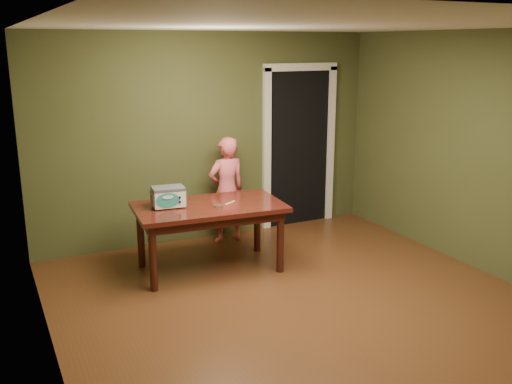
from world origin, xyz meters
TOP-DOWN VIEW (x-y plane):
  - floor at (0.00, 0.00)m, footprint 5.00×5.00m
  - room_shell at (0.00, 0.00)m, footprint 4.52×5.02m
  - doorway at (1.30, 2.78)m, footprint 1.10×0.66m
  - dining_table at (-0.45, 1.43)m, footprint 1.67×1.04m
  - toy_oven at (-0.87, 1.53)m, footprint 0.38×0.28m
  - baking_pan at (-0.39, 1.30)m, footprint 0.10×0.10m
  - spatula at (-0.22, 1.38)m, footprint 0.17×0.12m
  - child at (0.10, 2.20)m, footprint 0.51×0.35m

SIDE VIEW (x-z plane):
  - floor at x=0.00m, z-range 0.00..0.00m
  - dining_table at x=-0.45m, z-range 0.28..1.03m
  - child at x=0.10m, z-range 0.00..1.35m
  - spatula at x=-0.22m, z-range 0.75..0.76m
  - baking_pan at x=-0.39m, z-range 0.75..0.77m
  - toy_oven at x=-0.87m, z-range 0.76..0.98m
  - doorway at x=1.30m, z-range -0.07..2.18m
  - room_shell at x=0.00m, z-range 0.40..3.01m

